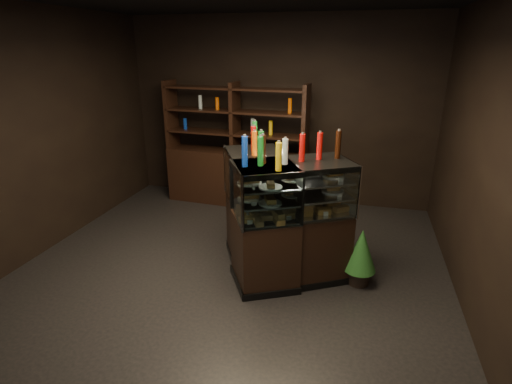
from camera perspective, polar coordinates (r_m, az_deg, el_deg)
ground at (r=4.89m, az=-3.41°, el=-10.85°), size 5.00×5.00×0.00m
room_shell at (r=4.23m, az=-3.95°, el=12.30°), size 5.02×5.02×3.01m
display_case at (r=4.58m, az=2.71°, el=-6.43°), size 1.66×1.42×1.39m
food_display at (r=4.36m, az=2.79°, el=0.18°), size 1.29×1.13×0.43m
bottles_top at (r=4.22m, az=2.95°, el=6.47°), size 1.13×0.98×0.30m
potted_conifer at (r=4.55m, az=14.81°, el=-7.90°), size 0.35×0.35×0.75m
back_shelving at (r=6.61m, az=-2.90°, el=3.34°), size 2.35×0.56×2.00m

